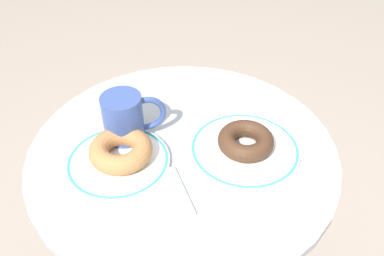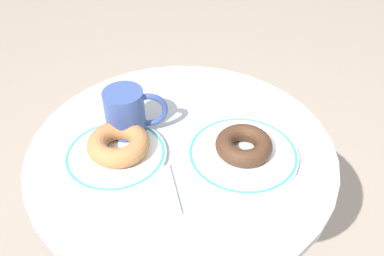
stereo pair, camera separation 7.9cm
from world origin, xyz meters
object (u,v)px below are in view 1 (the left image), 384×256
donut_cinnamon (119,150)px  donut_chocolate (244,141)px  cafe_table (183,231)px  coffee_mug (124,119)px  plate_right (243,149)px  plate_left (117,162)px  paper_napkin (146,200)px

donut_cinnamon → donut_chocolate: size_ratio=1.10×
cafe_table → donut_cinnamon: donut_cinnamon is taller
coffee_mug → donut_chocolate: bearing=-9.2°
coffee_mug → plate_right: bearing=-9.2°
plate_left → plate_right: size_ratio=0.91×
plate_right → donut_cinnamon: 0.24m
paper_napkin → coffee_mug: coffee_mug is taller
plate_right → coffee_mug: 0.24m
cafe_table → coffee_mug: size_ratio=6.08×
cafe_table → donut_chocolate: bearing=-4.6°
cafe_table → coffee_mug: 0.35m
plate_right → coffee_mug: size_ratio=1.72×
plate_left → coffee_mug: size_ratio=1.57×
cafe_table → plate_left: (-0.12, -0.04, 0.28)m
paper_napkin → donut_chocolate: bearing=34.7°
donut_cinnamon → paper_napkin: (0.06, -0.10, -0.03)m
plate_left → coffee_mug: coffee_mug is taller
cafe_table → paper_napkin: 0.31m
plate_right → paper_napkin: 0.22m
cafe_table → donut_chocolate: donut_chocolate is taller
cafe_table → donut_chocolate: size_ratio=6.95×
plate_left → plate_right: same height
plate_right → donut_chocolate: (-0.00, -0.00, 0.02)m
donut_chocolate → coffee_mug: (-0.23, 0.04, 0.02)m
donut_cinnamon → plate_left: bearing=-138.8°
paper_napkin → plate_left: bearing=124.2°
plate_right → coffee_mug: coffee_mug is taller
plate_right → donut_chocolate: donut_chocolate is taller
donut_chocolate → paper_napkin: donut_chocolate is taller
plate_right → plate_left: bearing=-172.1°
plate_left → coffee_mug: bearing=82.1°
plate_left → plate_right: 0.24m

